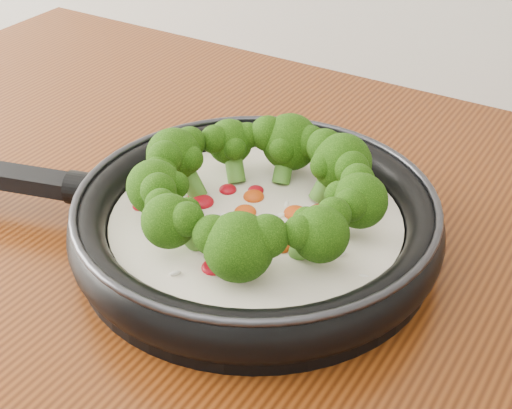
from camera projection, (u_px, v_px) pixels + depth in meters
The scene contains 1 object.
skillet at pixel (253, 216), 0.68m from camera, with size 0.56×0.42×0.10m.
Camera 1 is at (0.15, 0.59, 1.32)m, focal length 52.41 mm.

